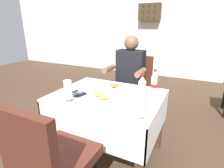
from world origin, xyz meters
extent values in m
plane|color=#473323|center=(0.00, 0.00, 0.00)|extent=(11.00, 11.00, 0.00)
cube|color=silver|center=(0.00, 3.77, 1.38)|extent=(11.00, 0.12, 2.76)
cube|color=white|center=(0.02, 0.18, 0.71)|extent=(1.07, 0.83, 0.02)
cube|color=white|center=(0.02, -0.22, 0.54)|extent=(1.07, 0.02, 0.32)
cube|color=white|center=(0.02, 0.59, 0.54)|extent=(1.07, 0.02, 0.32)
cube|color=white|center=(-0.51, 0.18, 0.54)|extent=(0.02, 0.83, 0.32)
cube|color=white|center=(0.55, 0.18, 0.54)|extent=(0.02, 0.83, 0.32)
cube|color=#472D1E|center=(-0.45, -0.17, 0.35)|extent=(0.07, 0.07, 0.70)
cube|color=#472D1E|center=(0.50, -0.17, 0.35)|extent=(0.07, 0.07, 0.70)
cube|color=#472D1E|center=(-0.45, 0.54, 0.35)|extent=(0.07, 0.07, 0.70)
cube|color=#472D1E|center=(0.50, 0.54, 0.35)|extent=(0.07, 0.07, 0.70)
cube|color=#4C2319|center=(0.02, 0.90, 0.49)|extent=(0.44, 0.44, 0.08)
cube|color=#4C2319|center=(0.02, 1.15, 0.75)|extent=(0.42, 0.06, 0.44)
cube|color=black|center=(-0.15, 0.73, 0.23)|extent=(0.04, 0.04, 0.45)
cube|color=black|center=(0.19, 0.73, 0.23)|extent=(0.04, 0.04, 0.45)
cube|color=black|center=(-0.15, 1.07, 0.23)|extent=(0.04, 0.04, 0.45)
cube|color=black|center=(0.19, 1.07, 0.23)|extent=(0.04, 0.04, 0.45)
cube|color=#4C2319|center=(0.02, -0.53, 0.49)|extent=(0.44, 0.44, 0.08)
cube|color=#4C2319|center=(0.02, -0.78, 0.75)|extent=(0.42, 0.06, 0.44)
cube|color=black|center=(-0.15, -0.36, 0.23)|extent=(0.04, 0.04, 0.45)
cylinder|color=#282D42|center=(-0.10, 0.70, 0.23)|extent=(0.10, 0.10, 0.45)
cylinder|color=#282D42|center=(0.06, 0.70, 0.23)|extent=(0.10, 0.10, 0.45)
cube|color=#282D42|center=(-0.02, 0.86, 0.51)|extent=(0.34, 0.36, 0.12)
cube|color=black|center=(-0.02, 0.94, 0.82)|extent=(0.36, 0.20, 0.50)
sphere|color=brown|center=(-0.02, 0.94, 1.17)|extent=(0.19, 0.19, 0.19)
cylinder|color=brown|center=(-0.23, 0.71, 0.85)|extent=(0.07, 0.26, 0.07)
cylinder|color=brown|center=(0.20, 0.71, 0.85)|extent=(0.07, 0.26, 0.07)
cylinder|color=white|center=(0.00, 0.05, 0.73)|extent=(0.23, 0.23, 0.01)
ellipsoid|color=gold|center=(0.06, 0.04, 0.75)|extent=(0.10, 0.09, 0.04)
ellipsoid|color=gold|center=(-0.03, 0.07, 0.76)|extent=(0.12, 0.12, 0.06)
ellipsoid|color=#4C8E38|center=(0.06, 0.04, 0.75)|extent=(0.09, 0.07, 0.03)
cylinder|color=white|center=(-0.01, 0.38, 0.73)|extent=(0.24, 0.24, 0.01)
ellipsoid|color=#B77A38|center=(0.01, 0.40, 0.75)|extent=(0.10, 0.10, 0.03)
ellipsoid|color=#99602D|center=(0.00, 0.38, 0.75)|extent=(0.10, 0.10, 0.04)
cylinder|color=white|center=(-0.21, -0.13, 0.72)|extent=(0.07, 0.07, 0.01)
cylinder|color=white|center=(-0.21, -0.13, 0.74)|extent=(0.02, 0.02, 0.03)
cylinder|color=white|center=(-0.21, -0.13, 0.84)|extent=(0.07, 0.07, 0.17)
cylinder|color=black|center=(-0.21, -0.13, 0.80)|extent=(0.07, 0.07, 0.08)
cylinder|color=white|center=(0.47, -0.15, 0.72)|extent=(0.07, 0.07, 0.01)
cylinder|color=white|center=(0.47, -0.15, 0.74)|extent=(0.02, 0.02, 0.03)
cylinder|color=white|center=(0.47, -0.15, 0.85)|extent=(0.07, 0.07, 0.20)
cylinder|color=#C68928|center=(0.47, -0.15, 0.80)|extent=(0.07, 0.07, 0.10)
cylinder|color=silver|center=(0.43, 0.44, 0.81)|extent=(0.07, 0.07, 0.17)
cylinder|color=red|center=(0.43, 0.44, 0.80)|extent=(0.07, 0.07, 0.04)
cone|color=silver|center=(0.43, 0.44, 0.92)|extent=(0.06, 0.06, 0.05)
cylinder|color=red|center=(0.43, 0.44, 0.96)|extent=(0.03, 0.03, 0.02)
cylinder|color=silver|center=(0.38, 0.14, 0.82)|extent=(0.07, 0.07, 0.20)
cylinder|color=red|center=(0.38, 0.14, 0.81)|extent=(0.07, 0.07, 0.04)
cone|color=silver|center=(0.38, 0.14, 0.95)|extent=(0.06, 0.06, 0.05)
cylinder|color=red|center=(0.38, 0.14, 0.98)|extent=(0.03, 0.03, 0.02)
cube|color=black|center=(-0.26, 0.06, 0.72)|extent=(0.20, 0.17, 0.01)
cube|color=silver|center=(-0.28, 0.06, 0.73)|extent=(0.06, 0.19, 0.01)
cube|color=silver|center=(-0.24, 0.05, 0.73)|extent=(0.06, 0.19, 0.01)
cube|color=black|center=(1.28, 2.06, 0.23)|extent=(0.04, 0.04, 0.45)
cube|color=#472D1E|center=(-0.52, 3.61, 1.70)|extent=(0.56, 0.20, 0.42)
cylinder|color=#193D1E|center=(-0.67, 3.57, 1.56)|extent=(0.06, 0.14, 0.06)
cylinder|color=#193D1E|center=(-0.52, 3.57, 1.56)|extent=(0.06, 0.14, 0.06)
cylinder|color=#193D1E|center=(-0.37, 3.57, 1.56)|extent=(0.06, 0.14, 0.06)
cylinder|color=#193D1E|center=(-0.67, 3.57, 1.70)|extent=(0.06, 0.14, 0.06)
cylinder|color=#193D1E|center=(-0.52, 3.57, 1.70)|extent=(0.06, 0.14, 0.06)
cylinder|color=#193D1E|center=(-0.37, 3.57, 1.70)|extent=(0.06, 0.14, 0.06)
cylinder|color=#193D1E|center=(-0.67, 3.57, 1.84)|extent=(0.06, 0.14, 0.06)
cylinder|color=#193D1E|center=(-0.52, 3.57, 1.84)|extent=(0.06, 0.14, 0.06)
cylinder|color=#193D1E|center=(-0.37, 3.57, 1.84)|extent=(0.06, 0.14, 0.06)
camera|label=1|loc=(0.80, -1.31, 1.40)|focal=28.68mm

